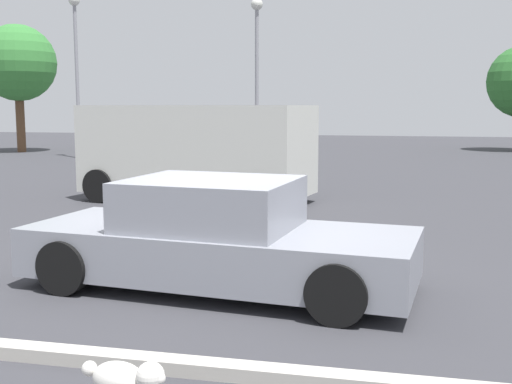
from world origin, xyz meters
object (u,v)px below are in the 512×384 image
at_px(dog, 125,380).
at_px(light_post_far, 76,49).
at_px(light_post_mid, 257,52).
at_px(sedan_foreground, 217,239).
at_px(van_white, 197,150).

height_order(dog, light_post_far, light_post_far).
relative_size(dog, light_post_mid, 0.11).
xyz_separation_m(dog, light_post_mid, (-3.49, 19.83, 3.91)).
distance_m(sedan_foreground, van_white, 7.04).
bearing_deg(sedan_foreground, light_post_mid, 107.41).
distance_m(van_white, light_post_mid, 10.46).
bearing_deg(light_post_far, sedan_foreground, -57.44).
bearing_deg(van_white, sedan_foreground, -60.01).
bearing_deg(dog, light_post_far, 128.94).
height_order(sedan_foreground, light_post_mid, light_post_mid).
distance_m(light_post_mid, light_post_far, 7.70).
bearing_deg(light_post_far, dog, -61.20).
distance_m(dog, light_post_mid, 20.51).
bearing_deg(light_post_far, light_post_mid, -3.56).
height_order(sedan_foreground, light_post_far, light_post_far).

